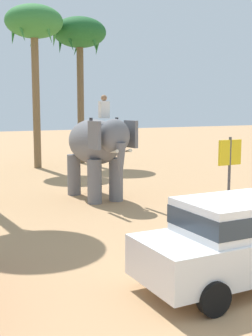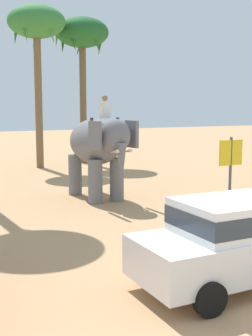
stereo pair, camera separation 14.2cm
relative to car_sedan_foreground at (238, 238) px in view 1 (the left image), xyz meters
name	(u,v)px [view 1 (the left image)]	position (x,y,z in m)	size (l,w,h in m)	color
car_sedan_foreground	(238,238)	(0.00, 0.00, 0.00)	(4.16, 2.00, 1.70)	white
elephant_with_mahout	(97,146)	(1.19, 8.74, 1.06)	(1.63, 3.87, 3.88)	slate
palm_tree_behind_elephant	(34,27)	(1.98, 18.30, 6.93)	(3.20, 3.20, 9.06)	brown
palm_tree_near_hut	(80,37)	(5.07, 19.13, 6.73)	(3.20, 3.20, 8.85)	brown
signboard_yellow	(230,157)	(4.94, 5.66, 0.76)	(1.00, 0.10, 2.40)	#4C4C51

